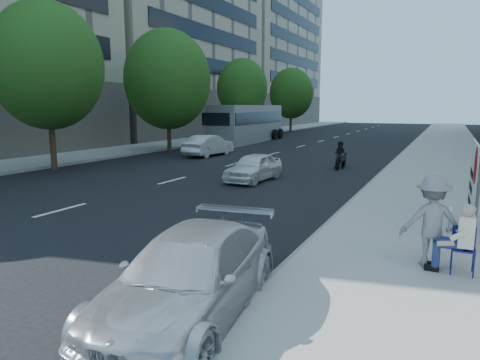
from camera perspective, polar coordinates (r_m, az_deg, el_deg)
The scene contains 16 objects.
ground at distance 8.89m, azimuth -3.98°, elevation -11.20°, with size 160.00×160.00×0.00m, color black.
near_sidewalk at distance 27.36m, azimuth 25.45°, elevation 2.31°, with size 5.00×120.00×0.15m, color #A5A19A.
far_sidewalk at distance 34.44m, azimuth -11.61°, elevation 4.40°, with size 4.50×120.00×0.15m, color #A5A19A.
far_bldg_north at distance 77.91m, azimuth -0.34°, elevation 17.75°, with size 22.00×28.00×28.00m, color tan.
tree_far_b at distance 23.53m, azimuth -24.34°, elevation 13.69°, with size 5.40×5.40×8.24m.
tree_far_c at distance 30.93m, azimuth -9.64°, elevation 13.05°, with size 6.00×6.00×8.47m.
tree_far_d at distance 41.29m, azimuth 0.30°, elevation 12.14°, with size 4.80×4.80×7.65m.
tree_far_e at distance 54.23m, azimuth 6.84°, elevation 11.40°, with size 5.40×5.40×7.89m.
seated_protester at distance 8.83m, azimuth 27.03°, elevation -6.46°, with size 0.83×1.12×1.31m.
jogger at distance 8.91m, azimuth 24.17°, elevation -5.04°, with size 1.14×0.66×1.77m, color gray.
protest_banner at distance 11.50m, azimuth 28.67°, elevation -0.33°, with size 0.08×3.06×2.20m.
parked_sedan at distance 6.68m, azimuth -6.70°, elevation -12.59°, with size 1.81×4.45×1.29m, color #B5B8BD.
white_sedan_near at distance 18.47m, azimuth 1.83°, elevation 1.73°, with size 1.41×3.51×1.19m, color white.
white_sedan_mid at distance 28.00m, azimuth -4.21°, elevation 4.62°, with size 1.43×4.11×1.35m, color silver.
motorcycle at distance 22.79m, azimuth 13.28°, elevation 3.11°, with size 0.72×2.05×1.42m.
bus at distance 39.03m, azimuth 1.09°, elevation 7.50°, with size 3.22×12.17×3.30m.
Camera 1 is at (4.17, -7.18, 3.18)m, focal length 32.00 mm.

